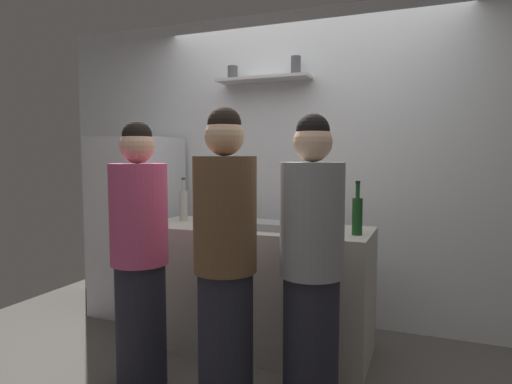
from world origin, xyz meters
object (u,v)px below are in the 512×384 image
(water_bottle_plastic, at_px, (225,207))
(refrigerator, at_px, (137,225))
(baking_pan, at_px, (262,225))
(wine_bottle_pale_glass, at_px, (184,204))
(person_brown_jacket, at_px, (225,264))
(person_grey_hoodie, at_px, (311,269))
(utensil_holder, at_px, (236,216))
(person_pink_top, at_px, (140,258))
(wine_bottle_green_glass, at_px, (357,215))
(wine_bottle_dark_glass, at_px, (297,212))
(wine_bottle_amber_glass, at_px, (208,212))

(water_bottle_plastic, bearing_deg, refrigerator, 173.35)
(baking_pan, bearing_deg, wine_bottle_pale_glass, 170.60)
(wine_bottle_pale_glass, distance_m, person_brown_jacket, 1.19)
(person_grey_hoodie, bearing_deg, person_brown_jacket, -99.37)
(utensil_holder, bearing_deg, water_bottle_plastic, 141.41)
(person_pink_top, bearing_deg, person_grey_hoodie, 38.43)
(utensil_holder, bearing_deg, person_grey_hoodie, -44.09)
(baking_pan, distance_m, wine_bottle_green_glass, 0.67)
(water_bottle_plastic, relative_size, person_pink_top, 0.14)
(wine_bottle_dark_glass, xyz_separation_m, wine_bottle_amber_glass, (-0.58, -0.24, -0.00))
(wine_bottle_green_glass, height_order, wine_bottle_amber_glass, wine_bottle_green_glass)
(wine_bottle_dark_glass, relative_size, wine_bottle_green_glass, 0.84)
(water_bottle_plastic, xyz_separation_m, person_brown_jacket, (0.50, -1.03, -0.17))
(wine_bottle_dark_glass, relative_size, person_grey_hoodie, 0.18)
(wine_bottle_green_glass, bearing_deg, water_bottle_plastic, 165.51)
(wine_bottle_pale_glass, xyz_separation_m, person_pink_top, (0.19, -0.82, -0.23))
(wine_bottle_dark_glass, distance_m, person_brown_jacket, 0.90)
(refrigerator, xyz_separation_m, wine_bottle_pale_glass, (0.64, -0.26, 0.24))
(utensil_holder, relative_size, wine_bottle_pale_glass, 0.64)
(wine_bottle_pale_glass, xyz_separation_m, person_brown_jacket, (0.78, -0.87, -0.20))
(water_bottle_plastic, bearing_deg, person_brown_jacket, -64.21)
(utensil_holder, bearing_deg, baking_pan, -29.56)
(utensil_holder, relative_size, wine_bottle_dark_glass, 0.74)
(refrigerator, relative_size, wine_bottle_pale_glass, 4.60)
(refrigerator, height_order, wine_bottle_amber_glass, refrigerator)
(baking_pan, bearing_deg, wine_bottle_dark_glass, 27.00)
(refrigerator, height_order, person_brown_jacket, person_brown_jacket)
(utensil_holder, distance_m, wine_bottle_green_glass, 0.94)
(wine_bottle_amber_glass, relative_size, person_pink_top, 0.19)
(wine_bottle_amber_glass, bearing_deg, refrigerator, 152.67)
(person_brown_jacket, bearing_deg, water_bottle_plastic, -12.97)
(person_pink_top, bearing_deg, person_brown_jacket, 28.00)
(water_bottle_plastic, bearing_deg, wine_bottle_amber_glass, -81.88)
(baking_pan, relative_size, wine_bottle_pale_glass, 1.00)
(baking_pan, xyz_separation_m, person_brown_jacket, (0.08, -0.76, -0.10))
(wine_bottle_green_glass, height_order, person_brown_jacket, person_brown_jacket)
(wine_bottle_pale_glass, bearing_deg, wine_bottle_dark_glass, -0.04)
(refrigerator, height_order, wine_bottle_pale_glass, refrigerator)
(person_pink_top, xyz_separation_m, person_grey_hoodie, (1.03, 0.10, 0.01))
(water_bottle_plastic, distance_m, person_brown_jacket, 1.15)
(wine_bottle_green_glass, distance_m, person_brown_jacket, 0.97)
(person_grey_hoodie, bearing_deg, water_bottle_plastic, -161.58)
(wine_bottle_green_glass, height_order, person_pink_top, person_pink_top)
(baking_pan, height_order, person_brown_jacket, person_brown_jacket)
(refrigerator, relative_size, person_pink_top, 0.97)
(refrigerator, height_order, person_grey_hoodie, person_grey_hoodie)
(wine_bottle_green_glass, distance_m, person_pink_top, 1.38)
(utensil_holder, height_order, water_bottle_plastic, water_bottle_plastic)
(water_bottle_plastic, xyz_separation_m, person_grey_hoodie, (0.93, -0.88, -0.20))
(person_grey_hoodie, bearing_deg, wine_bottle_green_glass, 138.27)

